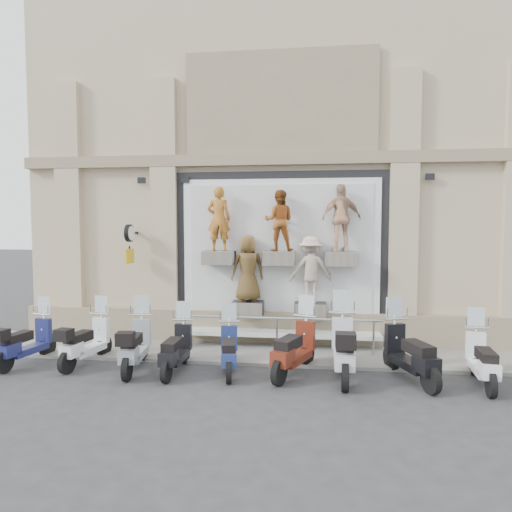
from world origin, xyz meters
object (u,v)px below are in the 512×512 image
object	(u,v)px
clock_sign_bracket	(130,239)
scooter_a	(26,332)
scooter_c	(135,335)
scooter_i	(483,349)
scooter_d	(176,339)
scooter_e	(229,341)
scooter_g	(343,336)
scooter_f	(294,337)
scooter_h	(410,342)
guard_rail	(277,336)
scooter_b	(86,332)

from	to	relation	value
clock_sign_bracket	scooter_a	xyz separation A→B (m)	(-1.68, -1.94, -2.07)
scooter_a	scooter_c	world-z (taller)	scooter_c
scooter_a	scooter_i	world-z (taller)	scooter_a
clock_sign_bracket	scooter_d	xyz separation A→B (m)	(1.87, -2.08, -2.08)
scooter_a	scooter_e	size ratio (longest dim) A/B	1.04
scooter_g	scooter_i	world-z (taller)	scooter_g
clock_sign_bracket	scooter_f	size ratio (longest dim) A/B	0.51
scooter_h	scooter_g	bearing A→B (deg)	158.36
scooter_i	guard_rail	bearing A→B (deg)	164.35
scooter_b	scooter_f	distance (m)	4.71
scooter_c	guard_rail	bearing A→B (deg)	20.09
guard_rail	clock_sign_bracket	size ratio (longest dim) A/B	4.96
scooter_e	scooter_i	bearing A→B (deg)	-11.47
scooter_c	scooter_g	size ratio (longest dim) A/B	0.89
guard_rail	scooter_f	size ratio (longest dim) A/B	2.54
scooter_d	scooter_c	bearing A→B (deg)	177.99
scooter_d	scooter_h	distance (m)	4.86
scooter_i	scooter_g	bearing A→B (deg)	-177.03
scooter_g	scooter_a	bearing A→B (deg)	-179.01
guard_rail	scooter_e	xyz separation A→B (m)	(-0.90, -1.50, 0.24)
guard_rail	scooter_e	size ratio (longest dim) A/B	2.91
scooter_f	guard_rail	bearing A→B (deg)	130.10
scooter_c	scooter_h	world-z (taller)	scooter_h
scooter_h	scooter_f	bearing A→B (deg)	158.04
scooter_e	scooter_h	distance (m)	3.73
scooter_c	scooter_f	world-z (taller)	scooter_f
guard_rail	scooter_h	bearing A→B (deg)	-28.62
scooter_f	scooter_e	bearing A→B (deg)	-156.39
scooter_e	scooter_d	bearing A→B (deg)	175.25
clock_sign_bracket	scooter_i	distance (m)	8.60
scooter_c	scooter_g	distance (m)	4.46
clock_sign_bracket	scooter_b	xyz separation A→B (m)	(-0.32, -1.79, -2.06)
scooter_f	scooter_c	bearing A→B (deg)	-156.43
clock_sign_bracket	scooter_b	bearing A→B (deg)	-100.09
scooter_i	scooter_h	bearing A→B (deg)	-177.68
scooter_f	scooter_i	bearing A→B (deg)	19.12
guard_rail	scooter_b	xyz separation A→B (m)	(-4.22, -1.32, 0.28)
scooter_d	scooter_a	bearing A→B (deg)	178.21
scooter_c	scooter_g	world-z (taller)	scooter_g
scooter_i	scooter_d	bearing A→B (deg)	-174.60
scooter_c	scooter_h	distance (m)	5.78
scooter_g	scooter_h	bearing A→B (deg)	-0.64
scooter_b	scooter_c	xyz separation A→B (m)	(1.26, -0.25, 0.03)
scooter_a	scooter_g	xyz separation A→B (m)	(7.08, -0.02, 0.14)
guard_rail	scooter_a	size ratio (longest dim) A/B	2.81
scooter_g	scooter_i	size ratio (longest dim) A/B	1.20
clock_sign_bracket	scooter_g	size ratio (longest dim) A/B	0.48
scooter_e	scooter_g	distance (m)	2.41
clock_sign_bracket	scooter_h	distance (m)	7.29
scooter_b	scooter_c	size ratio (longest dim) A/B	0.96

